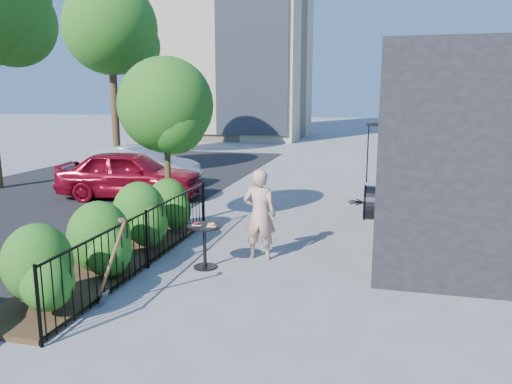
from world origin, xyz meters
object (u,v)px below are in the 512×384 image
(patio_tree, at_px, (168,111))
(shovel, at_px, (110,268))
(car_red, at_px, (130,174))
(car_silver, at_px, (140,166))
(street_tree_far, at_px, (111,33))
(woman, at_px, (260,214))
(cafe_table, at_px, (205,239))

(patio_tree, distance_m, shovel, 5.04)
(car_red, relative_size, car_silver, 1.05)
(street_tree_far, xyz_separation_m, car_red, (5.12, -8.33, -5.18))
(woman, relative_size, car_red, 0.40)
(street_tree_far, relative_size, woman, 4.70)
(cafe_table, height_order, woman, woman)
(car_silver, bearing_deg, cafe_table, -144.54)
(car_red, distance_m, car_silver, 2.24)
(patio_tree, relative_size, cafe_table, 4.58)
(car_silver, bearing_deg, street_tree_far, 36.33)
(shovel, xyz_separation_m, car_silver, (-4.31, 9.43, 0.06))
(street_tree_far, height_order, car_silver, street_tree_far)
(woman, bearing_deg, patio_tree, -33.78)
(cafe_table, relative_size, woman, 0.49)
(patio_tree, height_order, car_silver, patio_tree)
(shovel, bearing_deg, car_silver, 114.54)
(cafe_table, xyz_separation_m, woman, (0.85, 0.76, 0.32))
(cafe_table, bearing_deg, car_red, 128.94)
(patio_tree, bearing_deg, car_red, 131.92)
(woman, relative_size, shovel, 1.24)
(patio_tree, distance_m, street_tree_far, 13.95)
(shovel, xyz_separation_m, car_red, (-3.56, 7.33, 0.12))
(street_tree_far, relative_size, car_red, 1.90)
(shovel, relative_size, car_silver, 0.34)
(cafe_table, bearing_deg, street_tree_far, 124.62)
(street_tree_far, height_order, shovel, street_tree_far)
(woman, xyz_separation_m, car_red, (-5.17, 4.58, -0.14))
(street_tree_far, xyz_separation_m, car_silver, (4.37, -6.22, -5.24))
(woman, xyz_separation_m, shovel, (-1.61, -2.74, -0.26))
(patio_tree, distance_m, cafe_table, 3.75)
(cafe_table, relative_size, shovel, 0.60)
(car_red, bearing_deg, shovel, -162.56)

